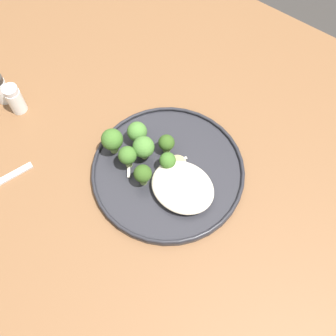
% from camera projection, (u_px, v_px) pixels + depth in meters
% --- Properties ---
extents(ground, '(6.00, 6.00, 0.00)m').
position_uv_depth(ground, '(176.00, 269.00, 1.43)').
color(ground, '#2D2B28').
extents(wooden_dining_table, '(1.40, 1.00, 0.74)m').
position_uv_depth(wooden_dining_table, '(181.00, 190.00, 0.85)').
color(wooden_dining_table, brown).
rests_on(wooden_dining_table, ground).
extents(dinner_plate, '(0.29, 0.29, 0.02)m').
position_uv_depth(dinner_plate, '(168.00, 171.00, 0.77)').
color(dinner_plate, '#232328').
rests_on(dinner_plate, wooden_dining_table).
extents(noodle_bed, '(0.12, 0.10, 0.03)m').
position_uv_depth(noodle_bed, '(183.00, 187.00, 0.74)').
color(noodle_bed, beige).
rests_on(noodle_bed, dinner_plate).
extents(seared_scallop_tiny_bay, '(0.03, 0.03, 0.02)m').
position_uv_depth(seared_scallop_tiny_bay, '(201.00, 196.00, 0.73)').
color(seared_scallop_tiny_bay, '#DBB77A').
rests_on(seared_scallop_tiny_bay, dinner_plate).
extents(seared_scallop_on_noodles, '(0.03, 0.03, 0.01)m').
position_uv_depth(seared_scallop_on_noodles, '(173.00, 194.00, 0.73)').
color(seared_scallop_on_noodles, '#DBB77A').
rests_on(seared_scallop_on_noodles, dinner_plate).
extents(seared_scallop_half_hidden, '(0.03, 0.03, 0.02)m').
position_uv_depth(seared_scallop_half_hidden, '(166.00, 183.00, 0.74)').
color(seared_scallop_half_hidden, '#DBB77A').
rests_on(seared_scallop_half_hidden, dinner_plate).
extents(seared_scallop_large_seared, '(0.02, 0.02, 0.01)m').
position_uv_depth(seared_scallop_large_seared, '(190.00, 173.00, 0.76)').
color(seared_scallop_large_seared, '#DBB77A').
rests_on(seared_scallop_large_seared, dinner_plate).
extents(seared_scallop_rear_pale, '(0.03, 0.03, 0.01)m').
position_uv_depth(seared_scallop_rear_pale, '(177.00, 164.00, 0.76)').
color(seared_scallop_rear_pale, '#E5C689').
rests_on(seared_scallop_rear_pale, dinner_plate).
extents(broccoli_floret_center_pile, '(0.03, 0.03, 0.05)m').
position_uv_depth(broccoli_floret_center_pile, '(128.00, 156.00, 0.74)').
color(broccoli_floret_center_pile, '#89A356').
rests_on(broccoli_floret_center_pile, dinner_plate).
extents(broccoli_floret_tall_stalk, '(0.04, 0.04, 0.06)m').
position_uv_depth(broccoli_floret_tall_stalk, '(143.00, 147.00, 0.75)').
color(broccoli_floret_tall_stalk, '#7A994C').
rests_on(broccoli_floret_tall_stalk, dinner_plate).
extents(broccoli_floret_front_edge, '(0.04, 0.04, 0.06)m').
position_uv_depth(broccoli_floret_front_edge, '(112.00, 140.00, 0.76)').
color(broccoli_floret_front_edge, '#7A994C').
rests_on(broccoli_floret_front_edge, dinner_plate).
extents(broccoli_floret_split_head, '(0.03, 0.03, 0.05)m').
position_uv_depth(broccoli_floret_split_head, '(143.00, 174.00, 0.73)').
color(broccoli_floret_split_head, '#7A994C').
rests_on(broccoli_floret_split_head, dinner_plate).
extents(broccoli_floret_small_sprig, '(0.03, 0.03, 0.05)m').
position_uv_depth(broccoli_floret_small_sprig, '(168.00, 161.00, 0.75)').
color(broccoli_floret_small_sprig, '#89A356').
rests_on(broccoli_floret_small_sprig, dinner_plate).
extents(broccoli_floret_near_rim, '(0.04, 0.04, 0.05)m').
position_uv_depth(broccoli_floret_near_rim, '(136.00, 133.00, 0.77)').
color(broccoli_floret_near_rim, '#89A356').
rests_on(broccoli_floret_near_rim, dinner_plate).
extents(broccoli_floret_rear_charred, '(0.03, 0.03, 0.04)m').
position_uv_depth(broccoli_floret_rear_charred, '(166.00, 143.00, 0.77)').
color(broccoli_floret_rear_charred, '#7A994C').
rests_on(broccoli_floret_rear_charred, dinner_plate).
extents(onion_sliver_pale_crescent, '(0.03, 0.05, 0.00)m').
position_uv_depth(onion_sliver_pale_crescent, '(172.00, 164.00, 0.77)').
color(onion_sliver_pale_crescent, silver).
rests_on(onion_sliver_pale_crescent, dinner_plate).
extents(onion_sliver_short_strip, '(0.03, 0.03, 0.00)m').
position_uv_depth(onion_sliver_short_strip, '(129.00, 169.00, 0.77)').
color(onion_sliver_short_strip, silver).
rests_on(onion_sliver_short_strip, dinner_plate).
extents(salt_shaker, '(0.03, 0.03, 0.07)m').
position_uv_depth(salt_shaker, '(15.00, 99.00, 0.82)').
color(salt_shaker, white).
rests_on(salt_shaker, wooden_dining_table).
extents(pepper_shaker, '(0.03, 0.03, 0.07)m').
position_uv_depth(pepper_shaker, '(0.00, 89.00, 0.83)').
color(pepper_shaker, white).
rests_on(pepper_shaker, wooden_dining_table).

